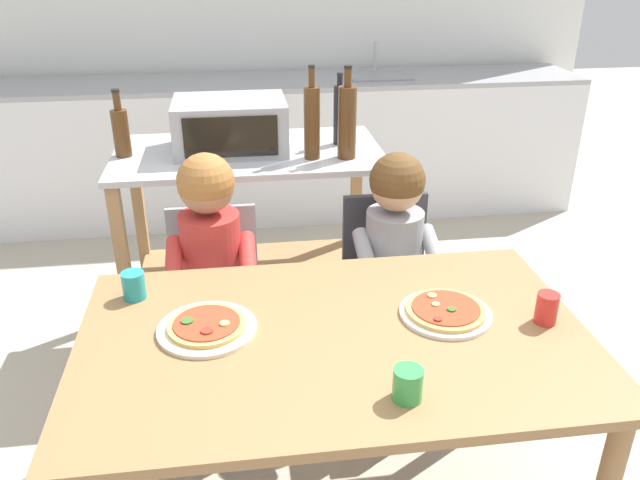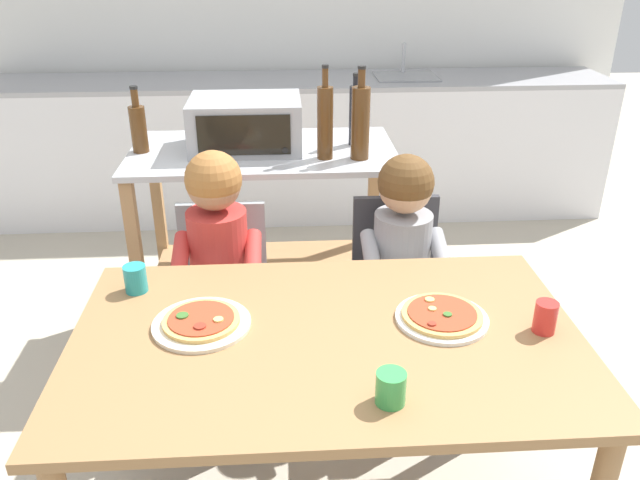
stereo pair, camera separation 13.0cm
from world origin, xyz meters
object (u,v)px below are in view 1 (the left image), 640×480
at_px(child_in_grey_shirt, 397,250).
at_px(drinking_cup_teal, 134,285).
at_px(drinking_cup_green, 408,384).
at_px(bottle_dark_olive_oil, 121,131).
at_px(toaster_oven, 230,125).
at_px(bottle_slim_sauce, 339,114).
at_px(dining_chair_left, 216,296).
at_px(child_in_red_shirt, 211,261).
at_px(pizza_plate_white, 445,312).
at_px(kitchen_island_cart, 252,215).
at_px(drinking_cup_red, 547,308).
at_px(bottle_clear_vinegar, 347,121).
at_px(dining_chair_right, 388,281).
at_px(pizza_plate_cream, 207,327).
at_px(bottle_squat_spirits, 312,122).
at_px(dining_table, 334,362).

height_order(child_in_grey_shirt, drinking_cup_teal, child_in_grey_shirt).
bearing_deg(drinking_cup_green, child_in_grey_shirt, 77.09).
bearing_deg(bottle_dark_olive_oil, toaster_oven, 2.76).
xyz_separation_m(bottle_slim_sauce, dining_chair_left, (-0.57, -0.50, -0.57)).
bearing_deg(child_in_red_shirt, drinking_cup_teal, -125.64).
relative_size(toaster_oven, bottle_dark_olive_oil, 1.68).
xyz_separation_m(child_in_grey_shirt, pizza_plate_white, (-0.00, -0.56, 0.08)).
bearing_deg(drinking_cup_teal, kitchen_island_cart, 66.39).
height_order(bottle_dark_olive_oil, bottle_slim_sauce, bottle_slim_sauce).
xyz_separation_m(toaster_oven, pizza_plate_white, (0.60, -1.14, -0.27)).
distance_m(kitchen_island_cart, dining_chair_left, 0.51).
bearing_deg(drinking_cup_red, bottle_clear_vinegar, 111.09).
height_order(dining_chair_right, pizza_plate_cream, dining_chair_right).
height_order(bottle_squat_spirits, drinking_cup_red, bottle_squat_spirits).
height_order(bottle_dark_olive_oil, bottle_squat_spirits, bottle_squat_spirits).
bearing_deg(bottle_squat_spirits, pizza_plate_cream, -113.67).
distance_m(bottle_dark_olive_oil, dining_table, 1.41).
relative_size(kitchen_island_cart, bottle_squat_spirits, 3.01).
relative_size(dining_table, drinking_cup_red, 15.43).
distance_m(drinking_cup_green, drinking_cup_red, 0.55).
height_order(pizza_plate_cream, drinking_cup_green, drinking_cup_green).
distance_m(kitchen_island_cart, child_in_red_shirt, 0.60).
bearing_deg(drinking_cup_teal, dining_table, -25.87).
height_order(drinking_cup_green, drinking_cup_red, drinking_cup_red).
bearing_deg(drinking_cup_green, drinking_cup_teal, 140.97).
height_order(kitchen_island_cart, drinking_cup_teal, kitchen_island_cart).
bearing_deg(kitchen_island_cart, toaster_oven, 163.01).
relative_size(child_in_red_shirt, drinking_cup_green, 12.60).
height_order(pizza_plate_white, drinking_cup_red, drinking_cup_red).
xyz_separation_m(kitchen_island_cart, drinking_cup_teal, (-0.39, -0.89, 0.17)).
xyz_separation_m(bottle_dark_olive_oil, drinking_cup_green, (0.84, -1.46, -0.24)).
xyz_separation_m(dining_chair_right, pizza_plate_white, (-0.00, -0.68, 0.28)).
bearing_deg(dining_table, dining_chair_left, 116.62).
distance_m(bottle_clear_vinegar, child_in_grey_shirt, 0.58).
height_order(child_in_grey_shirt, drinking_cup_red, child_in_grey_shirt).
bearing_deg(child_in_red_shirt, pizza_plate_cream, -90.01).
height_order(bottle_dark_olive_oil, child_in_grey_shirt, bottle_dark_olive_oil).
bearing_deg(bottle_slim_sauce, child_in_grey_shirt, -77.99).
height_order(toaster_oven, pizza_plate_cream, toaster_oven).
height_order(dining_table, pizza_plate_cream, pizza_plate_cream).
height_order(bottle_clear_vinegar, dining_chair_left, bottle_clear_vinegar).
bearing_deg(bottle_clear_vinegar, drinking_cup_red, -68.91).
distance_m(bottle_slim_sauce, bottle_clear_vinegar, 0.19).
distance_m(dining_table, drinking_cup_green, 0.35).
distance_m(kitchen_island_cart, drinking_cup_teal, 0.98).
bearing_deg(child_in_red_shirt, dining_chair_left, 90.00).
relative_size(bottle_clear_vinegar, dining_chair_right, 0.46).
relative_size(bottle_clear_vinegar, drinking_cup_red, 4.05).
bearing_deg(child_in_red_shirt, dining_chair_right, 11.39).
bearing_deg(drinking_cup_red, bottle_dark_olive_oil, 137.99).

